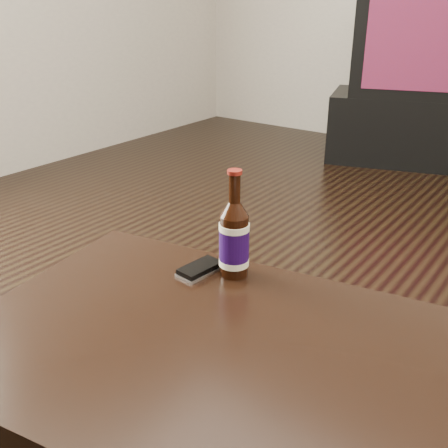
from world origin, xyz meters
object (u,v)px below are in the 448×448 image
Objects in this scene: coffee_table at (250,379)px; beer_bottle at (234,239)px; tv_stand at (416,128)px; phone at (200,269)px; tv at (428,42)px.

beer_bottle is (-0.21, 0.24, 0.15)m from coffee_table.
beer_bottle reaches higher than tv_stand.
tv_stand is 2.80m from beer_bottle.
coffee_table is 10.67× the size of phone.
phone reaches higher than coffee_table.
coffee_table is at bearing -48.86° from beer_bottle.
coffee_table is (0.62, -2.99, 0.16)m from tv_stand.
phone is at bearing -148.35° from beer_bottle.
tv reaches higher than coffee_table.
phone is (0.34, -2.80, 0.22)m from tv_stand.
tv is (0.00, -0.00, 0.57)m from tv_stand.
tv_stand is 9.52× the size of phone.
beer_bottle is 0.12m from phone.
tv reaches higher than phone.
phone is (0.34, -2.80, -0.35)m from tv.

